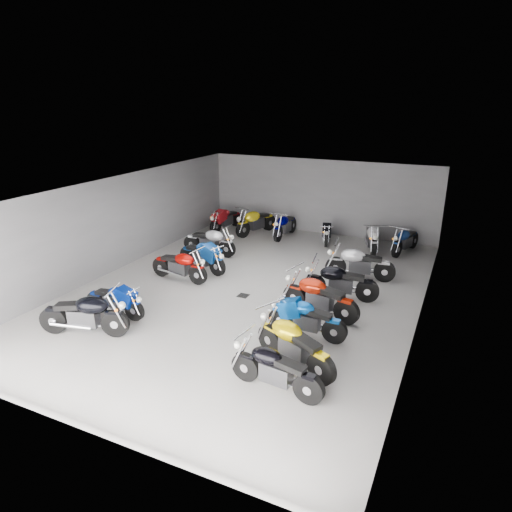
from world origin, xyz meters
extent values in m
plane|color=#A29F99|center=(0.00, 0.00, 0.00)|extent=(14.00, 14.00, 0.00)
cube|color=slate|center=(0.00, 7.00, 1.60)|extent=(10.00, 0.10, 3.20)
cube|color=slate|center=(-5.00, 0.00, 1.60)|extent=(0.10, 14.00, 3.20)
cube|color=slate|center=(5.00, 0.00, 1.60)|extent=(0.10, 14.00, 3.20)
cube|color=black|center=(0.00, 0.00, 3.22)|extent=(10.00, 14.00, 0.04)
cube|color=black|center=(0.00, -0.50, 0.01)|extent=(0.32, 0.32, 0.01)
cylinder|color=black|center=(-1.80, -4.05, 0.36)|extent=(0.72, 0.36, 0.71)
cylinder|color=black|center=(-3.33, -4.57, 0.36)|extent=(0.73, 0.39, 0.71)
cube|color=#2D2D30|center=(-2.57, -4.31, 0.47)|extent=(0.79, 0.55, 0.45)
ellipsoid|color=black|center=(-2.33, -4.23, 0.83)|extent=(0.86, 0.66, 0.40)
cube|color=black|center=(-2.90, -4.42, 0.78)|extent=(0.74, 0.51, 0.20)
cylinder|color=black|center=(-1.93, -3.16, 0.29)|extent=(0.59, 0.12, 0.59)
cylinder|color=black|center=(-3.27, -3.16, 0.29)|extent=(0.59, 0.14, 0.59)
cube|color=#2D2D30|center=(-2.60, -3.16, 0.39)|extent=(0.60, 0.28, 0.37)
ellipsoid|color=navy|center=(-2.40, -3.16, 0.68)|extent=(0.63, 0.37, 0.33)
cube|color=black|center=(-2.89, -3.16, 0.64)|extent=(0.56, 0.26, 0.17)
cylinder|color=black|center=(-1.72, -0.31, 0.33)|extent=(0.66, 0.18, 0.65)
cylinder|color=black|center=(-3.20, -0.21, 0.33)|extent=(0.66, 0.20, 0.65)
cube|color=#2D2D30|center=(-2.46, -0.26, 0.43)|extent=(0.68, 0.35, 0.41)
ellipsoid|color=#A10804|center=(-2.23, -0.27, 0.76)|extent=(0.72, 0.46, 0.37)
cube|color=black|center=(-2.78, -0.23, 0.72)|extent=(0.64, 0.33, 0.19)
cylinder|color=black|center=(-1.52, 0.61, 0.34)|extent=(0.68, 0.33, 0.67)
cylinder|color=black|center=(-2.98, 1.06, 0.34)|extent=(0.69, 0.35, 0.67)
cube|color=#2D2D30|center=(-2.25, 0.83, 0.44)|extent=(0.75, 0.50, 0.42)
ellipsoid|color=#114394|center=(-2.03, 0.77, 0.78)|extent=(0.81, 0.61, 0.38)
cube|color=black|center=(-2.58, 0.93, 0.74)|extent=(0.70, 0.47, 0.19)
cylinder|color=black|center=(-2.11, 2.37, 0.34)|extent=(0.67, 0.14, 0.67)
cylinder|color=black|center=(-3.63, 2.37, 0.34)|extent=(0.67, 0.16, 0.67)
cube|color=#2D2D30|center=(-2.87, 2.37, 0.44)|extent=(0.68, 0.32, 0.42)
ellipsoid|color=silver|center=(-2.64, 2.37, 0.78)|extent=(0.72, 0.42, 0.38)
cube|color=black|center=(-3.20, 2.37, 0.73)|extent=(0.64, 0.30, 0.19)
cylinder|color=black|center=(1.99, -4.36, 0.32)|extent=(0.66, 0.21, 0.65)
cylinder|color=black|center=(3.45, -4.53, 0.32)|extent=(0.66, 0.23, 0.65)
cube|color=#2D2D30|center=(2.72, -4.44, 0.42)|extent=(0.69, 0.38, 0.40)
ellipsoid|color=black|center=(2.50, -4.42, 0.75)|extent=(0.73, 0.48, 0.36)
cube|color=black|center=(3.04, -4.48, 0.71)|extent=(0.64, 0.35, 0.18)
cylinder|color=black|center=(2.02, -3.13, 0.35)|extent=(0.70, 0.43, 0.71)
cylinder|color=black|center=(3.47, -3.80, 0.35)|extent=(0.71, 0.45, 0.71)
cube|color=#2D2D30|center=(2.75, -3.46, 0.46)|extent=(0.79, 0.60, 0.44)
ellipsoid|color=#DEBC06|center=(2.53, -3.36, 0.82)|extent=(0.87, 0.72, 0.40)
cube|color=black|center=(3.07, -3.61, 0.77)|extent=(0.74, 0.56, 0.20)
cylinder|color=black|center=(1.83, -2.02, 0.32)|extent=(0.63, 0.14, 0.63)
cylinder|color=black|center=(3.26, -2.05, 0.32)|extent=(0.63, 0.16, 0.63)
cube|color=#2D2D30|center=(2.55, -2.03, 0.41)|extent=(0.65, 0.31, 0.39)
ellipsoid|color=#07469A|center=(2.33, -2.03, 0.73)|extent=(0.68, 0.41, 0.36)
cube|color=black|center=(2.86, -2.04, 0.69)|extent=(0.61, 0.29, 0.18)
cylinder|color=black|center=(1.71, -0.64, 0.35)|extent=(0.72, 0.28, 0.71)
cylinder|color=black|center=(3.28, -0.97, 0.35)|extent=(0.73, 0.31, 0.71)
cube|color=#2D2D30|center=(2.49, -0.80, 0.47)|extent=(0.77, 0.47, 0.44)
ellipsoid|color=#961806|center=(2.25, -0.75, 0.82)|extent=(0.83, 0.59, 0.40)
cube|color=black|center=(2.84, -0.87, 0.78)|extent=(0.72, 0.44, 0.20)
cylinder|color=black|center=(1.95, 0.39, 0.34)|extent=(0.70, 0.25, 0.69)
cylinder|color=black|center=(3.48, 0.65, 0.34)|extent=(0.70, 0.27, 0.69)
cube|color=#2D2D30|center=(2.72, 0.52, 0.45)|extent=(0.74, 0.43, 0.43)
ellipsoid|color=black|center=(2.48, 0.48, 0.79)|extent=(0.79, 0.54, 0.39)
cube|color=black|center=(3.05, 0.58, 0.75)|extent=(0.69, 0.41, 0.19)
cylinder|color=black|center=(2.11, 2.18, 0.35)|extent=(0.71, 0.26, 0.69)
cylinder|color=black|center=(3.66, 2.45, 0.35)|extent=(0.71, 0.28, 0.69)
cube|color=#2D2D30|center=(2.88, 2.32, 0.46)|extent=(0.75, 0.44, 0.43)
ellipsoid|color=#B4B4B9|center=(2.65, 2.28, 0.80)|extent=(0.80, 0.55, 0.39)
cube|color=black|center=(3.22, 2.37, 0.76)|extent=(0.70, 0.41, 0.20)
cylinder|color=black|center=(-4.08, 4.96, 0.32)|extent=(0.25, 0.65, 0.64)
cylinder|color=black|center=(-3.79, 6.38, 0.32)|extent=(0.27, 0.66, 0.64)
cube|color=#2D2D30|center=(-3.93, 5.67, 0.42)|extent=(0.42, 0.70, 0.40)
ellipsoid|color=#A5141B|center=(-3.98, 5.45, 0.74)|extent=(0.53, 0.74, 0.36)
cube|color=black|center=(-3.87, 5.98, 0.70)|extent=(0.39, 0.65, 0.18)
cylinder|color=black|center=(-2.69, 4.87, 0.36)|extent=(0.37, 0.72, 0.71)
cylinder|color=black|center=(-2.15, 6.39, 0.36)|extent=(0.40, 0.73, 0.71)
cube|color=#2D2D30|center=(-2.42, 5.63, 0.47)|extent=(0.56, 0.79, 0.45)
ellipsoid|color=yellow|center=(-2.50, 5.40, 0.82)|extent=(0.67, 0.86, 0.40)
cube|color=black|center=(-2.30, 5.97, 0.78)|extent=(0.52, 0.74, 0.20)
cylinder|color=black|center=(-1.12, 4.98, 0.33)|extent=(0.15, 0.67, 0.67)
cylinder|color=black|center=(-1.09, 6.49, 0.33)|extent=(0.17, 0.67, 0.67)
cube|color=#2D2D30|center=(-1.10, 5.73, 0.44)|extent=(0.33, 0.68, 0.42)
ellipsoid|color=#020069|center=(-1.11, 5.50, 0.77)|extent=(0.43, 0.72, 0.37)
cube|color=black|center=(-1.10, 6.06, 0.73)|extent=(0.31, 0.64, 0.19)
cylinder|color=black|center=(0.89, 5.15, 0.29)|extent=(0.28, 0.58, 0.58)
cylinder|color=black|center=(0.52, 6.40, 0.29)|extent=(0.29, 0.59, 0.58)
cube|color=#2D2D30|center=(0.71, 5.77, 0.38)|extent=(0.42, 0.64, 0.36)
ellipsoid|color=black|center=(0.77, 5.58, 0.66)|extent=(0.52, 0.69, 0.32)
cube|color=black|center=(0.63, 6.05, 0.63)|extent=(0.40, 0.60, 0.16)
cylinder|color=black|center=(2.86, 4.65, 0.35)|extent=(0.34, 0.71, 0.70)
cylinder|color=black|center=(2.40, 6.16, 0.35)|extent=(0.36, 0.71, 0.70)
cube|color=#2D2D30|center=(2.63, 5.40, 0.46)|extent=(0.52, 0.77, 0.44)
ellipsoid|color=silver|center=(2.70, 5.17, 0.81)|extent=(0.63, 0.83, 0.39)
cube|color=black|center=(2.53, 5.74, 0.76)|extent=(0.48, 0.72, 0.20)
cylinder|color=black|center=(3.65, 5.04, 0.32)|extent=(0.30, 0.66, 0.65)
cylinder|color=black|center=(4.05, 6.45, 0.32)|extent=(0.32, 0.67, 0.65)
cube|color=#2D2D30|center=(3.85, 5.74, 0.43)|extent=(0.47, 0.72, 0.41)
ellipsoid|color=navy|center=(3.79, 5.53, 0.75)|extent=(0.58, 0.77, 0.37)
cube|color=black|center=(3.94, 6.06, 0.71)|extent=(0.44, 0.67, 0.18)
camera|label=1|loc=(5.69, -11.79, 5.73)|focal=32.00mm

